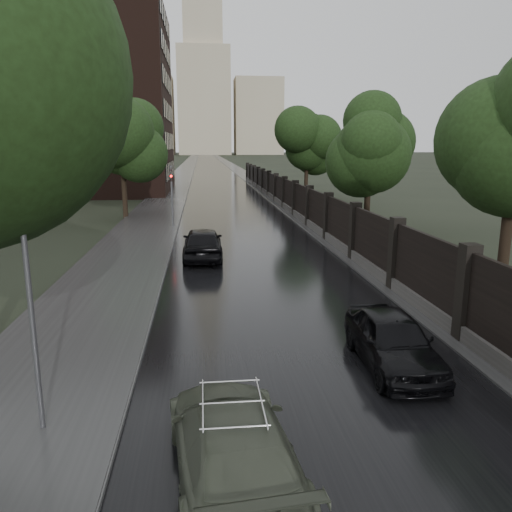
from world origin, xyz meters
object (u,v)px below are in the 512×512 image
at_px(tree_right_c, 307,149).
at_px(traffic_light, 172,191).
at_px(tree_right_b, 370,150).
at_px(volga_sedan, 233,444).
at_px(hatchback_left, 203,243).
at_px(tree_left_far, 122,145).
at_px(car_right_near, 393,340).
at_px(lamp_post, 30,296).

xyz_separation_m(tree_right_c, traffic_light, (-11.80, -15.01, -2.55)).
bearing_deg(tree_right_b, volga_sedan, -113.21).
relative_size(tree_right_b, tree_right_c, 1.00).
bearing_deg(volga_sedan, hatchback_left, -94.29).
bearing_deg(tree_left_far, hatchback_left, -68.43).
bearing_deg(volga_sedan, tree_right_b, -118.98).
bearing_deg(tree_right_c, volga_sedan, -103.31).
height_order(tree_left_far, volga_sedan, tree_left_far).
distance_m(tree_right_b, hatchback_left, 12.38).
height_order(hatchback_left, car_right_near, hatchback_left).
distance_m(tree_left_far, volga_sedan, 31.09).
distance_m(traffic_light, hatchback_left, 9.45).
bearing_deg(lamp_post, tree_left_far, 95.21).
distance_m(tree_left_far, car_right_near, 28.58).
relative_size(tree_left_far, traffic_light, 1.85).
bearing_deg(car_right_near, volga_sedan, -135.78).
height_order(lamp_post, car_right_near, lamp_post).
height_order(tree_right_c, volga_sedan, tree_right_c).
height_order(traffic_light, volga_sedan, traffic_light).
xyz_separation_m(tree_right_b, traffic_light, (-11.80, 2.99, -2.55)).
bearing_deg(traffic_light, tree_right_c, 51.82).
relative_size(tree_right_c, volga_sedan, 1.55).
bearing_deg(volga_sedan, tree_left_far, -84.53).
bearing_deg(traffic_light, tree_left_far, 126.47).
distance_m(tree_right_c, lamp_post, 40.67).
bearing_deg(volga_sedan, tree_right_c, -109.08).
bearing_deg(lamp_post, traffic_light, 87.32).
xyz_separation_m(tree_right_c, car_right_near, (-5.44, -36.36, -4.28)).
height_order(tree_left_far, traffic_light, tree_left_far).
bearing_deg(volga_sedan, car_right_near, -142.67).
relative_size(tree_left_far, volga_sedan, 1.63).
bearing_deg(tree_right_b, hatchback_left, -148.32).
bearing_deg(car_right_near, tree_left_far, 112.01).
bearing_deg(tree_right_c, tree_right_b, -90.00).
bearing_deg(tree_right_b, tree_right_c, 90.00).
bearing_deg(hatchback_left, tree_right_c, -111.94).
xyz_separation_m(traffic_light, hatchback_left, (1.88, -9.12, -1.63)).
bearing_deg(tree_right_b, car_right_near, -106.50).
height_order(lamp_post, volga_sedan, lamp_post).
xyz_separation_m(tree_left_far, hatchback_left, (5.58, -14.12, -4.47)).
bearing_deg(lamp_post, tree_right_b, 57.82).
bearing_deg(hatchback_left, tree_left_far, -68.02).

